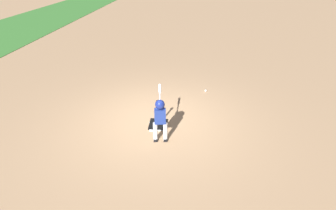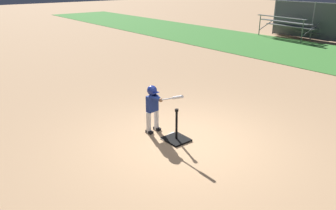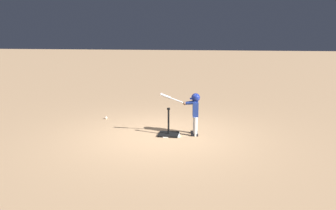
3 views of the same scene
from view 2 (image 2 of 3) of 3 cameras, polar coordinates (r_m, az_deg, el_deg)
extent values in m
plane|color=tan|center=(6.97, 3.17, -6.55)|extent=(90.00, 90.00, 0.00)
cylinder|color=#9E9EA3|center=(22.06, 18.02, 14.36)|extent=(0.08, 0.08, 2.06)
cylinder|color=#9E9EA3|center=(20.77, 23.91, 13.26)|extent=(0.08, 0.08, 2.06)
cube|color=white|center=(7.11, 1.08, -5.83)|extent=(0.50, 0.50, 0.02)
cube|color=black|center=(7.05, 1.47, -5.97)|extent=(0.51, 0.46, 0.04)
cylinder|color=black|center=(6.91, 1.49, -3.51)|extent=(0.05, 0.05, 0.63)
cylinder|color=black|center=(6.78, 1.52, -0.91)|extent=(0.08, 0.08, 0.05)
cylinder|color=silver|center=(7.43, -2.04, -2.58)|extent=(0.11, 0.11, 0.49)
cube|color=black|center=(7.51, -1.91, -4.14)|extent=(0.19, 0.11, 0.06)
cylinder|color=silver|center=(7.29, -3.39, -3.11)|extent=(0.11, 0.11, 0.49)
cube|color=black|center=(7.36, -3.25, -4.69)|extent=(0.19, 0.11, 0.06)
cube|color=navy|center=(7.20, -2.77, 0.28)|extent=(0.17, 0.27, 0.36)
sphere|color=#936B4C|center=(7.10, -2.81, 2.46)|extent=(0.19, 0.19, 0.19)
sphere|color=navy|center=(7.10, -2.81, 2.56)|extent=(0.22, 0.22, 0.22)
cube|color=navy|center=(7.04, -2.30, 2.18)|extent=(0.13, 0.17, 0.01)
cylinder|color=navy|center=(7.07, -1.79, 1.35)|extent=(0.30, 0.13, 0.11)
cylinder|color=navy|center=(7.02, -2.28, 1.19)|extent=(0.30, 0.18, 0.11)
sphere|color=#936B4C|center=(6.96, -1.26, 0.87)|extent=(0.09, 0.09, 0.09)
cylinder|color=silver|center=(6.72, 0.51, 1.16)|extent=(0.61, 0.10, 0.26)
cylinder|color=silver|center=(6.57, 1.72, 1.35)|extent=(0.28, 0.09, 0.15)
cylinder|color=black|center=(6.97, -1.37, 0.86)|extent=(0.04, 0.05, 0.05)
cube|color=gray|center=(21.78, 21.91, 11.88)|extent=(3.28, 0.57, 0.04)
cube|color=gray|center=(22.01, 22.20, 11.22)|extent=(3.29, 0.63, 0.04)
cube|color=gray|center=(21.25, 21.01, 12.63)|extent=(3.28, 0.57, 0.04)
cube|color=gray|center=(21.48, 21.33, 11.95)|extent=(3.29, 0.63, 0.04)
cube|color=gray|center=(20.73, 20.07, 13.42)|extent=(3.28, 0.57, 0.04)
cube|color=gray|center=(20.95, 20.40, 12.72)|extent=(3.29, 0.63, 0.04)
cube|color=gray|center=(20.22, 19.08, 14.25)|extent=(3.28, 0.57, 0.04)
cube|color=gray|center=(20.44, 19.43, 13.52)|extent=(3.29, 0.63, 0.04)
cylinder|color=gray|center=(21.17, 25.56, 10.73)|extent=(0.06, 0.06, 0.32)
cylinder|color=gray|center=(19.39, 22.36, 11.80)|extent=(0.06, 0.06, 1.24)
cylinder|color=gray|center=(20.22, 24.20, 12.33)|extent=(0.27, 2.10, 0.96)
cylinder|color=gray|center=(22.89, 19.16, 12.24)|extent=(0.06, 0.06, 0.32)
cylinder|color=gray|center=(21.26, 15.67, 13.26)|extent=(0.06, 0.06, 1.24)
cylinder|color=gray|center=(22.02, 17.60, 13.74)|extent=(0.27, 2.10, 0.96)
camera|label=1|loc=(11.05, -22.90, 22.22)|focal=28.00mm
camera|label=3|loc=(13.46, 26.01, 16.16)|focal=35.00mm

